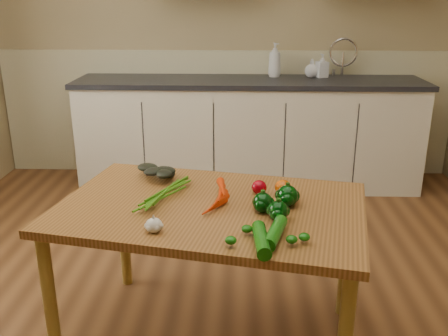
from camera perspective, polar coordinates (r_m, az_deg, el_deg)
name	(u,v)px	position (r m, az deg, el deg)	size (l,w,h in m)	color
room	(210,72)	(2.11, -1.59, 10.88)	(4.04, 5.04, 2.64)	brown
counter_run	(250,131)	(4.24, 2.98, 4.19)	(2.84, 0.64, 1.14)	beige
table	(211,221)	(2.19, -1.53, -6.04)	(1.44, 1.08, 0.70)	brown
soap_bottle_a	(275,60)	(4.27, 5.82, 12.19)	(0.11, 0.11, 0.28)	silver
soap_bottle_b	(322,66)	(4.30, 11.15, 11.40)	(0.09, 0.09, 0.19)	silver
soap_bottle_c	(312,68)	(4.31, 9.99, 11.17)	(0.11, 0.11, 0.15)	silver
carrot_bunch	(201,195)	(2.17, -2.63, -3.10)	(0.24, 0.19, 0.07)	red
leafy_greens	(156,171)	(2.44, -7.83, -0.32)	(0.19, 0.17, 0.09)	black
garlic_bulb	(154,225)	(1.92, -8.02, -6.48)	(0.06, 0.06, 0.06)	silver
pepper_a	(263,203)	(2.07, 4.44, -3.95)	(0.08, 0.08, 0.08)	black
pepper_b	(287,196)	(2.14, 7.26, -3.19)	(0.09, 0.09, 0.09)	black
pepper_c	(278,211)	(2.00, 6.20, -4.90)	(0.08, 0.08, 0.08)	black
tomato_a	(259,187)	(2.26, 4.03, -2.19)	(0.07, 0.07, 0.06)	#8A020C
tomato_b	(283,187)	(2.26, 6.75, -2.19)	(0.07, 0.07, 0.07)	#C84905
tomato_c	(292,195)	(2.20, 7.76, -3.09)	(0.06, 0.06, 0.06)	#C84905
zucchini_a	(275,233)	(1.86, 5.86, -7.38)	(0.05, 0.05, 0.22)	#0C4B08
zucchini_b	(261,240)	(1.80, 4.28, -8.19)	(0.05, 0.05, 0.22)	#0C4B08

